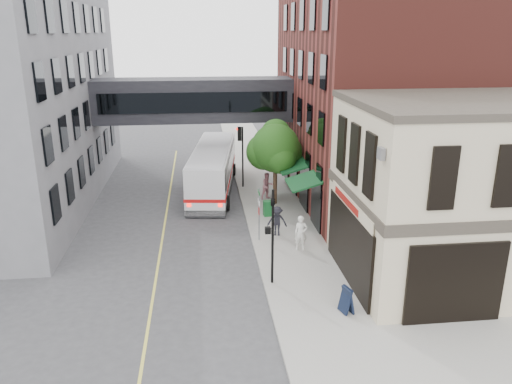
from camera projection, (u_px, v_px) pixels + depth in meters
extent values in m
plane|color=#38383A|center=(270.00, 308.00, 21.15)|extent=(120.00, 120.00, 0.00)
cube|color=gray|center=(270.00, 200.00, 34.58)|extent=(4.00, 60.00, 0.15)
cube|color=beige|center=(459.00, 195.00, 22.77)|extent=(10.00, 8.00, 8.15)
cube|color=#38332B|center=(459.00, 193.00, 22.75)|extent=(10.12, 8.12, 0.50)
cube|color=#38332B|center=(471.00, 102.00, 21.47)|extent=(10.12, 8.12, 0.30)
cube|color=black|center=(349.00, 245.00, 22.90)|extent=(0.14, 6.40, 3.40)
cube|color=black|center=(348.00, 245.00, 22.90)|extent=(0.04, 5.90, 3.00)
cube|color=maroon|center=(346.00, 201.00, 22.86)|extent=(0.03, 3.60, 0.32)
cube|color=#5B231C|center=(384.00, 95.00, 34.27)|extent=(12.00, 18.00, 14.00)
cube|color=#0C351E|center=(287.00, 159.00, 33.57)|extent=(1.80, 13.00, 0.40)
cube|color=black|center=(194.00, 100.00, 35.84)|extent=(14.00, 3.00, 3.00)
cube|color=black|center=(194.00, 103.00, 34.37)|extent=(13.00, 0.08, 1.40)
cube|color=black|center=(194.00, 97.00, 37.30)|extent=(13.00, 0.08, 1.40)
cylinder|color=black|center=(273.00, 237.00, 22.35)|extent=(0.12, 0.12, 4.50)
cube|color=black|center=(268.00, 230.00, 22.22)|extent=(0.25, 0.22, 0.30)
imported|color=black|center=(273.00, 198.00, 21.78)|extent=(0.20, 0.16, 1.00)
cylinder|color=black|center=(243.00, 157.00, 36.53)|extent=(0.12, 0.12, 4.50)
cube|color=black|center=(240.00, 153.00, 36.39)|extent=(0.25, 0.22, 0.30)
cube|color=black|center=(239.00, 134.00, 35.96)|extent=(0.28, 0.28, 1.00)
sphere|color=#FF0C05|center=(237.00, 129.00, 35.84)|extent=(0.18, 0.18, 0.18)
cylinder|color=gray|center=(259.00, 214.00, 27.31)|extent=(0.08, 0.08, 3.00)
cube|color=white|center=(259.00, 202.00, 27.09)|extent=(0.03, 0.75, 0.22)
cube|color=#0C591E|center=(259.00, 193.00, 26.92)|extent=(0.03, 0.70, 0.18)
cube|color=#B20C0C|center=(259.00, 211.00, 27.24)|extent=(0.03, 0.30, 0.40)
cylinder|color=#382619|center=(275.00, 183.00, 33.20)|extent=(0.28, 0.28, 2.80)
sphere|color=#1C4412|center=(276.00, 148.00, 32.46)|extent=(3.20, 3.20, 3.20)
sphere|color=#1C4412|center=(286.00, 152.00, 33.15)|extent=(2.20, 2.20, 2.20)
sphere|color=#1C4412|center=(264.00, 152.00, 32.76)|extent=(2.40, 2.40, 2.40)
sphere|color=#1C4412|center=(276.00, 134.00, 32.80)|extent=(2.00, 2.00, 2.00)
cube|color=#D8CC4C|center=(164.00, 226.00, 30.06)|extent=(0.12, 40.00, 0.01)
cube|color=silver|center=(213.00, 168.00, 36.29)|extent=(4.00, 11.99, 2.97)
cube|color=black|center=(213.00, 162.00, 36.13)|extent=(4.03, 11.79, 1.07)
cube|color=#B20C0C|center=(213.00, 175.00, 36.44)|extent=(4.06, 12.02, 0.23)
cylinder|color=black|center=(188.00, 203.00, 32.57)|extent=(0.43, 1.05, 1.02)
cylinder|color=black|center=(227.00, 203.00, 32.55)|extent=(0.43, 1.05, 1.02)
cylinder|color=black|center=(202.00, 170.00, 40.36)|extent=(0.43, 1.05, 1.02)
cylinder|color=black|center=(234.00, 170.00, 40.33)|extent=(0.43, 1.05, 1.02)
imported|color=white|center=(301.00, 233.00, 26.24)|extent=(0.74, 0.54, 1.86)
imported|color=#CA838E|center=(267.00, 186.00, 34.25)|extent=(1.09, 0.99, 1.85)
imported|color=black|center=(277.00, 221.00, 28.12)|extent=(1.22, 0.85, 1.71)
cube|color=#145B26|center=(268.00, 208.00, 31.20)|extent=(0.53, 0.48, 0.98)
cube|color=black|center=(347.00, 300.00, 20.44)|extent=(0.57, 0.72, 1.12)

